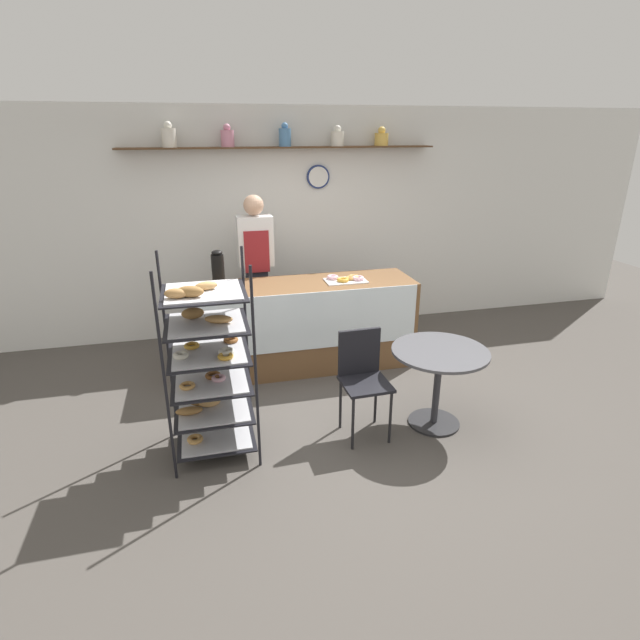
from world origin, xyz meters
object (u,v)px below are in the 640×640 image
object	(u,v)px
pastry_rack	(208,365)
donut_tray_counter	(347,279)
cafe_table	(439,368)
coffee_carafe	(218,269)
cafe_chair	(362,372)
person_worker	(256,267)

from	to	relation	value
pastry_rack	donut_tray_counter	size ratio (longest dim) A/B	3.70
cafe_table	coffee_carafe	distance (m)	2.37
cafe_table	cafe_chair	bearing A→B (deg)	174.48
cafe_table	donut_tray_counter	world-z (taller)	donut_tray_counter
cafe_chair	coffee_carafe	bearing A→B (deg)	124.04
person_worker	cafe_table	xyz separation A→B (m)	(1.28, -1.98, -0.45)
person_worker	cafe_chair	world-z (taller)	person_worker
donut_tray_counter	cafe_chair	bearing A→B (deg)	-100.95
cafe_chair	coffee_carafe	xyz separation A→B (m)	(-1.06, 1.46, 0.56)
cafe_chair	donut_tray_counter	xyz separation A→B (m)	(0.26, 1.33, 0.40)
person_worker	donut_tray_counter	xyz separation A→B (m)	(0.87, -0.59, -0.03)
person_worker	coffee_carafe	distance (m)	0.65
person_worker	cafe_table	size ratio (longest dim) A/B	2.20
cafe_table	cafe_chair	world-z (taller)	cafe_chair
donut_tray_counter	person_worker	bearing A→B (deg)	145.79
cafe_table	coffee_carafe	bearing A→B (deg)	138.29
pastry_rack	person_worker	xyz separation A→B (m)	(0.62, 1.90, 0.23)
person_worker	donut_tray_counter	world-z (taller)	person_worker
cafe_chair	person_worker	bearing A→B (deg)	106.06
cafe_chair	coffee_carafe	world-z (taller)	coffee_carafe
cafe_chair	pastry_rack	bearing A→B (deg)	177.48
pastry_rack	coffee_carafe	world-z (taller)	pastry_rack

